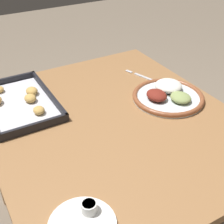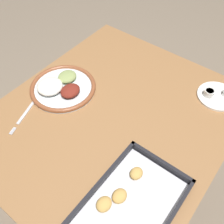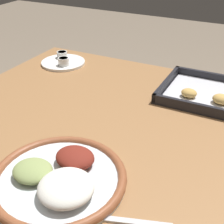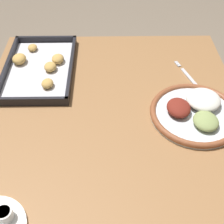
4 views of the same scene
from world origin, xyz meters
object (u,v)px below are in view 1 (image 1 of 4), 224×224
object	(u,v)px
fork	(146,78)
saucer_plate	(82,223)
baking_tray	(19,102)
dinner_plate	(168,95)

from	to	relation	value
fork	saucer_plate	bearing A→B (deg)	115.76
fork	saucer_plate	world-z (taller)	saucer_plate
saucer_plate	baking_tray	size ratio (longest dim) A/B	0.43
fork	baking_tray	bearing A→B (deg)	65.04
dinner_plate	baking_tray	bearing A→B (deg)	64.83
fork	dinner_plate	bearing A→B (deg)	154.97
dinner_plate	baking_tray	xyz separation A→B (m)	(0.26, 0.55, -0.00)
fork	saucer_plate	size ratio (longest dim) A/B	1.17
dinner_plate	baking_tray	distance (m)	0.60
dinner_plate	fork	bearing A→B (deg)	-6.59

